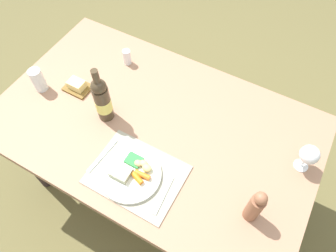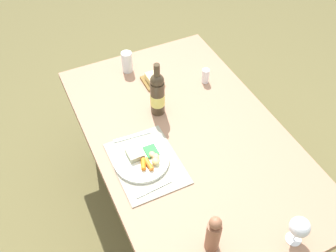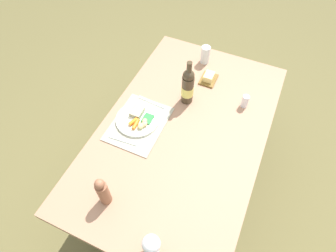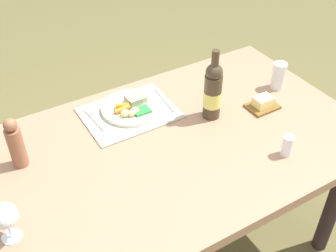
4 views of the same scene
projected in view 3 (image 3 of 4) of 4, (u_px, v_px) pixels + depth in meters
ground_plane at (179, 181)px, 2.22m from camera, size 8.00×8.00×0.00m
dining_table at (182, 137)px, 1.71m from camera, size 1.51×0.92×0.71m
placemat at (139, 124)px, 1.66m from camera, size 0.38×0.29×0.01m
dinner_plate at (138, 119)px, 1.66m from camera, size 0.26×0.26×0.05m
fork at (152, 102)px, 1.75m from camera, size 0.03×0.19×0.00m
knife at (123, 140)px, 1.59m from camera, size 0.03×0.17×0.00m
wine_bottle at (188, 86)px, 1.67m from camera, size 0.07×0.07×0.31m
wine_glass at (151, 244)px, 1.18m from camera, size 0.08×0.08×0.14m
pepper_mill at (103, 192)px, 1.31m from camera, size 0.06×0.06×0.21m
butter_dish at (209, 78)px, 1.86m from camera, size 0.13×0.10×0.05m
water_tumbler at (205, 56)px, 1.94m from camera, size 0.06×0.06×0.13m
salt_shaker at (245, 101)px, 1.71m from camera, size 0.04×0.04×0.09m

